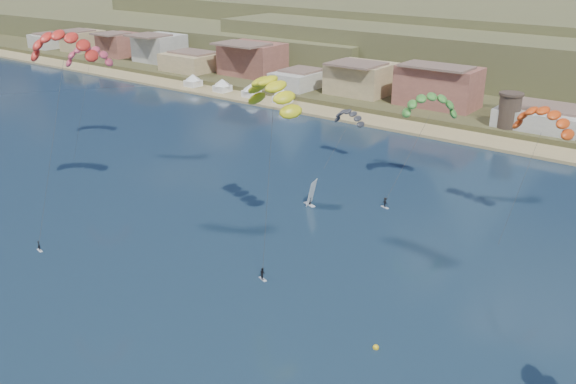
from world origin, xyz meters
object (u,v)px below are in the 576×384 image
at_px(watchtower, 509,110).
at_px(windsurfer, 310,197).
at_px(kitesurfer_yellow, 273,89).
at_px(buoy, 376,347).
at_px(kitesurfer_green, 430,102).
at_px(kitesurfer_red, 61,41).

xyz_separation_m(watchtower, windsurfer, (-13.12, -64.69, -4.86)).
distance_m(kitesurfer_yellow, buoy, 38.92).
height_order(kitesurfer_green, windsurfer, kitesurfer_green).
bearing_deg(watchtower, kitesurfer_yellow, -97.00).
bearing_deg(buoy, kitesurfer_green, 109.63).
height_order(kitesurfer_red, kitesurfer_green, kitesurfer_red).
relative_size(kitesurfer_red, kitesurfer_green, 1.59).
xyz_separation_m(kitesurfer_yellow, windsurfer, (-3.38, 14.64, -22.44)).
relative_size(kitesurfer_red, buoy, 45.43).
xyz_separation_m(kitesurfer_green, buoy, (17.13, -48.01, -16.98)).
relative_size(kitesurfer_red, kitesurfer_yellow, 1.19).
bearing_deg(kitesurfer_green, kitesurfer_yellow, -106.40).
bearing_deg(windsurfer, buoy, -44.60).
distance_m(kitesurfer_red, kitesurfer_yellow, 35.12).
distance_m(windsurfer, buoy, 42.42).
xyz_separation_m(kitesurfer_yellow, buoy, (26.80, -15.13, -23.83)).
bearing_deg(kitesurfer_green, windsurfer, -125.60).
xyz_separation_m(kitesurfer_yellow, kitesurfer_green, (9.68, 32.89, -6.85)).
relative_size(watchtower, windsurfer, 1.81).
bearing_deg(buoy, windsurfer, 135.40).
distance_m(kitesurfer_green, windsurfer, 27.32).
distance_m(kitesurfer_yellow, kitesurfer_green, 34.96).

